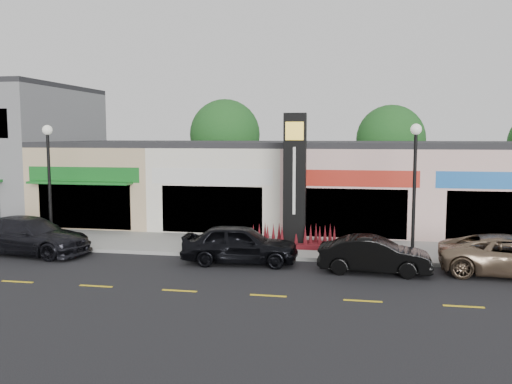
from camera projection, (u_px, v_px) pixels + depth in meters
ground at (205, 269)px, 20.97m from camera, size 120.00×120.00×0.00m
sidewalk at (231, 245)px, 25.21m from camera, size 52.00×4.30×0.15m
curb at (218, 255)px, 23.01m from camera, size 52.00×0.20×0.15m
shop_beige at (123, 180)px, 33.49m from camera, size 7.00×10.85×4.80m
shop_cream at (234, 182)px, 32.21m from camera, size 7.00×10.01×4.80m
shop_pink_w at (353, 184)px, 30.91m from camera, size 7.00×10.01×4.80m
shop_pink_e at (483, 186)px, 29.62m from camera, size 7.00×10.01×4.80m
tree_rear_west at (225, 135)px, 40.22m from camera, size 5.20×5.20×7.83m
tree_rear_mid at (391, 139)px, 38.04m from camera, size 4.80×4.80×7.29m
lamp_west_near at (49, 173)px, 24.52m from camera, size 0.44×0.44×5.47m
lamp_east_near at (415, 178)px, 21.57m from camera, size 0.44×0.44×5.47m
pylon_sign at (295, 200)px, 24.28m from camera, size 4.20×1.30×6.00m
car_dark_sedan at (29, 236)px, 23.57m from camera, size 2.87×5.79×1.62m
car_black_sedan at (240, 244)px, 21.84m from camera, size 2.21×4.80×1.60m
car_black_conv at (374, 255)px, 20.32m from camera, size 1.62×4.22×1.37m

